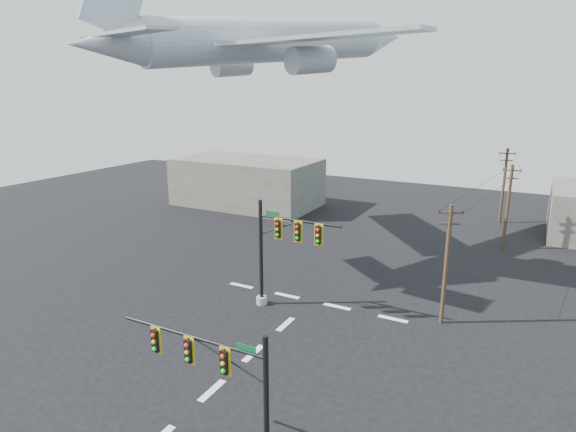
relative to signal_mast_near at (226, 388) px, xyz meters
The scene contains 10 objects.
ground 6.32m from the signal_mast_near, 134.03° to the left, with size 120.00×120.00×0.00m, color black.
lane_markings 10.40m from the signal_mast_near, 111.71° to the left, with size 14.00×21.20×0.01m.
signal_mast_near is the anchor object (origin of this frame).
signal_mast_far 14.54m from the signal_mast_near, 110.57° to the left, with size 6.27×0.84×7.61m.
utility_pole_a 17.53m from the signal_mast_near, 72.31° to the left, with size 1.50×0.74×7.99m.
utility_pole_b 35.55m from the signal_mast_near, 77.50° to the left, with size 1.65×0.27×8.13m.
utility_pole_c 45.14m from the signal_mast_near, 81.60° to the left, with size 1.74×0.29×8.47m.
power_lines 31.64m from the signal_mast_near, 77.61° to the left, with size 3.84×27.96×0.25m.
airliner 30.55m from the signal_mast_near, 115.64° to the left, with size 28.82×31.55×8.75m.
building_left 45.36m from the signal_mast_near, 121.36° to the left, with size 18.00×10.00×6.00m, color slate.
Camera 1 is at (13.35, -17.10, 14.96)m, focal length 30.00 mm.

